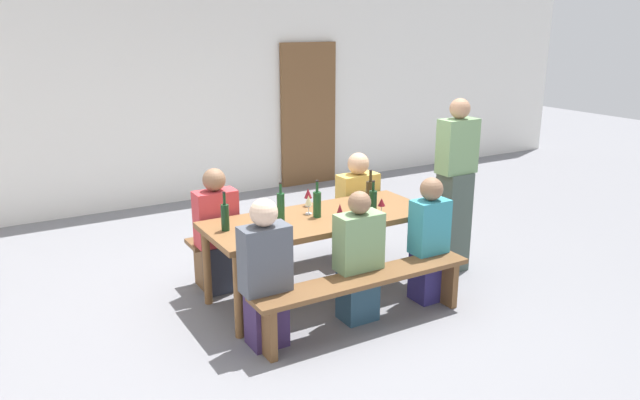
{
  "coord_description": "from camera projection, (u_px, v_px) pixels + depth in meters",
  "views": [
    {
      "loc": [
        -2.57,
        -4.4,
        2.4
      ],
      "look_at": [
        0.0,
        0.0,
        0.9
      ],
      "focal_mm": 34.31,
      "sensor_mm": 36.0,
      "label": 1
    }
  ],
  "objects": [
    {
      "name": "seated_guest_far_1",
      "position": [
        357.0,
        210.0,
        6.25
      ],
      "size": [
        0.42,
        0.24,
        1.13
      ],
      "rotation": [
        0.0,
        0.0,
        -1.57
      ],
      "color": "navy",
      "rests_on": "ground"
    },
    {
      "name": "tasting_table",
      "position": [
        320.0,
        225.0,
        5.38
      ],
      "size": [
        2.03,
        0.81,
        0.75
      ],
      "color": "brown",
      "rests_on": "ground"
    },
    {
      "name": "wine_glass_2",
      "position": [
        369.0,
        187.0,
        5.84
      ],
      "size": [
        0.06,
        0.06,
        0.18
      ],
      "color": "silver",
      "rests_on": "tasting_table"
    },
    {
      "name": "wine_bottle_2",
      "position": [
        370.0,
        191.0,
        5.74
      ],
      "size": [
        0.08,
        0.08,
        0.31
      ],
      "color": "#332814",
      "rests_on": "tasting_table"
    },
    {
      "name": "seated_guest_near_2",
      "position": [
        429.0,
        242.0,
        5.33
      ],
      "size": [
        0.32,
        0.24,
        1.12
      ],
      "rotation": [
        0.0,
        0.0,
        1.57
      ],
      "color": "navy",
      "rests_on": "ground"
    },
    {
      "name": "wine_bottle_1",
      "position": [
        373.0,
        202.0,
        5.35
      ],
      "size": [
        0.07,
        0.07,
        0.32
      ],
      "color": "#143319",
      "rests_on": "tasting_table"
    },
    {
      "name": "wine_bottle_4",
      "position": [
        225.0,
        216.0,
        4.97
      ],
      "size": [
        0.07,
        0.07,
        0.33
      ],
      "color": "#143319",
      "rests_on": "tasting_table"
    },
    {
      "name": "ground_plane",
      "position": [
        320.0,
        295.0,
        5.57
      ],
      "size": [
        24.0,
        24.0,
        0.0
      ],
      "primitive_type": "plane",
      "color": "slate"
    },
    {
      "name": "standing_host",
      "position": [
        455.0,
        189.0,
        5.91
      ],
      "size": [
        0.37,
        0.24,
        1.71
      ],
      "rotation": [
        0.0,
        0.0,
        3.14
      ],
      "color": "#445149",
      "rests_on": "ground"
    },
    {
      "name": "seated_guest_near_1",
      "position": [
        358.0,
        261.0,
        4.98
      ],
      "size": [
        0.38,
        0.24,
        1.11
      ],
      "rotation": [
        0.0,
        0.0,
        1.57
      ],
      "color": "#28485D",
      "rests_on": "ground"
    },
    {
      "name": "wine_glass_1",
      "position": [
        308.0,
        194.0,
        5.62
      ],
      "size": [
        0.07,
        0.07,
        0.17
      ],
      "color": "silver",
      "rests_on": "tasting_table"
    },
    {
      "name": "bench_far",
      "position": [
        284.0,
        235.0,
        6.05
      ],
      "size": [
        1.93,
        0.3,
        0.45
      ],
      "color": "brown",
      "rests_on": "ground"
    },
    {
      "name": "back_wall",
      "position": [
        182.0,
        83.0,
        8.14
      ],
      "size": [
        14.0,
        0.2,
        3.2
      ],
      "primitive_type": "cube",
      "color": "silver",
      "rests_on": "ground"
    },
    {
      "name": "wooden_door",
      "position": [
        308.0,
        115.0,
        9.07
      ],
      "size": [
        0.9,
        0.06,
        2.1
      ],
      "primitive_type": "cube",
      "color": "brown",
      "rests_on": "ground"
    },
    {
      "name": "wine_glass_4",
      "position": [
        340.0,
        210.0,
        5.15
      ],
      "size": [
        0.06,
        0.06,
        0.17
      ],
      "color": "silver",
      "rests_on": "tasting_table"
    },
    {
      "name": "wine_glass_0",
      "position": [
        309.0,
        201.0,
        5.39
      ],
      "size": [
        0.07,
        0.07,
        0.17
      ],
      "color": "silver",
      "rests_on": "tasting_table"
    },
    {
      "name": "seated_guest_far_0",
      "position": [
        217.0,
        234.0,
        5.51
      ],
      "size": [
        0.37,
        0.24,
        1.16
      ],
      "rotation": [
        0.0,
        0.0,
        -1.57
      ],
      "color": "#303443",
      "rests_on": "ground"
    },
    {
      "name": "wine_bottle_3",
      "position": [
        281.0,
        206.0,
        5.2
      ],
      "size": [
        0.07,
        0.07,
        0.34
      ],
      "color": "#194723",
      "rests_on": "tasting_table"
    },
    {
      "name": "seated_guest_near_0",
      "position": [
        265.0,
        277.0,
        4.56
      ],
      "size": [
        0.37,
        0.24,
        1.17
      ],
      "rotation": [
        0.0,
        0.0,
        1.57
      ],
      "color": "#392652",
      "rests_on": "ground"
    },
    {
      "name": "wine_glass_3",
      "position": [
        382.0,
        203.0,
        5.39
      ],
      "size": [
        0.07,
        0.07,
        0.15
      ],
      "color": "silver",
      "rests_on": "tasting_table"
    },
    {
      "name": "wine_bottle_0",
      "position": [
        317.0,
        204.0,
        5.31
      ],
      "size": [
        0.07,
        0.07,
        0.33
      ],
      "color": "#194723",
      "rests_on": "tasting_table"
    },
    {
      "name": "bench_near",
      "position": [
        364.0,
        287.0,
        4.88
      ],
      "size": [
        1.93,
        0.3,
        0.45
      ],
      "color": "brown",
      "rests_on": "ground"
    }
  ]
}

